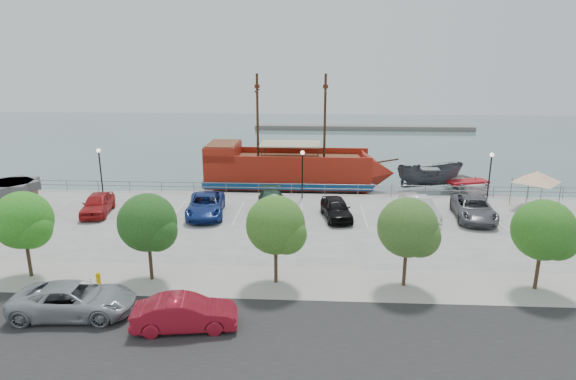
{
  "coord_description": "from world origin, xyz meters",
  "views": [
    {
      "loc": [
        1.02,
        -34.24,
        12.12
      ],
      "look_at": [
        -1.0,
        2.0,
        2.0
      ],
      "focal_mm": 30.0,
      "sensor_mm": 36.0,
      "label": 1
    }
  ],
  "objects": [
    {
      "name": "ground",
      "position": [
        0.0,
        0.0,
        -1.0
      ],
      "size": [
        160.0,
        160.0,
        0.0
      ],
      "primitive_type": "plane",
      "color": "#46615E"
    },
    {
      "name": "street",
      "position": [
        0.0,
        -16.0,
        0.01
      ],
      "size": [
        100.0,
        8.0,
        0.04
      ],
      "primitive_type": "cube",
      "color": "black",
      "rests_on": "land_slab"
    },
    {
      "name": "sidewalk",
      "position": [
        0.0,
        -10.0,
        0.01
      ],
      "size": [
        100.0,
        4.0,
        0.05
      ],
      "primitive_type": "cube",
      "color": "#9F9688",
      "rests_on": "land_slab"
    },
    {
      "name": "seawall_railing",
      "position": [
        0.0,
        7.8,
        0.53
      ],
      "size": [
        50.0,
        0.06,
        1.0
      ],
      "color": "slate",
      "rests_on": "land_slab"
    },
    {
      "name": "far_shore",
      "position": [
        10.0,
        55.0,
        -0.6
      ],
      "size": [
        40.0,
        3.0,
        0.8
      ],
      "primitive_type": "cube",
      "color": "slate",
      "rests_on": "ground"
    },
    {
      "name": "pirate_ship",
      "position": [
        -0.17,
        12.72,
        1.02
      ],
      "size": [
        19.14,
        5.46,
        12.05
      ],
      "rotation": [
        0.0,
        0.0,
        -0.01
      ],
      "color": "maroon",
      "rests_on": "ground"
    },
    {
      "name": "patrol_boat",
      "position": [
        12.63,
        13.42,
        0.29
      ],
      "size": [
        6.89,
        3.17,
        2.58
      ],
      "primitive_type": "imported",
      "rotation": [
        0.0,
        0.0,
        1.67
      ],
      "color": "#3E4247",
      "rests_on": "ground"
    },
    {
      "name": "speedboat",
      "position": [
        16.28,
        12.85,
        -0.31
      ],
      "size": [
        6.54,
        7.81,
        1.39
      ],
      "primitive_type": "imported",
      "rotation": [
        0.0,
        0.0,
        0.3
      ],
      "color": "silver",
      "rests_on": "ground"
    },
    {
      "name": "dock_west",
      "position": [
        -13.09,
        9.2,
        -0.78
      ],
      "size": [
        7.68,
        2.37,
        0.44
      ],
      "primitive_type": "cube",
      "rotation": [
        0.0,
        0.0,
        0.02
      ],
      "color": "gray",
      "rests_on": "ground"
    },
    {
      "name": "dock_mid",
      "position": [
        7.31,
        9.2,
        -0.78
      ],
      "size": [
        8.1,
        4.12,
        0.45
      ],
      "primitive_type": "cube",
      "rotation": [
        0.0,
        0.0,
        0.26
      ],
      "color": "slate",
      "rests_on": "ground"
    },
    {
      "name": "dock_east",
      "position": [
        16.54,
        9.2,
        -0.78
      ],
      "size": [
        7.92,
        4.14,
        0.44
      ],
      "primitive_type": "cube",
      "rotation": [
        0.0,
        0.0,
        0.27
      ],
      "color": "slate",
      "rests_on": "ground"
    },
    {
      "name": "shed",
      "position": [
        -22.61,
        0.57,
        1.45
      ],
      "size": [
        3.79,
        3.79,
        2.72
      ],
      "rotation": [
        0.0,
        0.0,
        0.16
      ],
      "color": "brown",
      "rests_on": "land_slab"
    },
    {
      "name": "canopy_tent",
      "position": [
        19.17,
        4.85,
        3.1
      ],
      "size": [
        4.59,
        4.59,
        3.56
      ],
      "rotation": [
        0.0,
        0.0,
        0.08
      ],
      "color": "slate",
      "rests_on": "land_slab"
    },
    {
      "name": "street_van",
      "position": [
        -10.45,
        -13.95,
        0.8
      ],
      "size": [
        5.92,
        3.03,
        1.6
      ],
      "primitive_type": "imported",
      "rotation": [
        0.0,
        0.0,
        1.64
      ],
      "color": "#969EA3",
      "rests_on": "street"
    },
    {
      "name": "street_sedan",
      "position": [
        -4.78,
        -14.88,
        0.78
      ],
      "size": [
        4.95,
        2.34,
        1.57
      ],
      "primitive_type": "imported",
      "rotation": [
        0.0,
        0.0,
        1.72
      ],
      "color": "maroon",
      "rests_on": "street"
    },
    {
      "name": "fire_hydrant",
      "position": [
        -10.7,
        -10.8,
        0.4
      ],
      "size": [
        0.26,
        0.26,
        0.74
      ],
      "rotation": [
        0.0,
        0.0,
        0.18
      ],
      "color": "#F1AD02",
      "rests_on": "sidewalk"
    },
    {
      "name": "lamp_post_left",
      "position": [
        -18.0,
        6.5,
        2.94
      ],
      "size": [
        0.36,
        0.36,
        4.28
      ],
      "color": "black",
      "rests_on": "land_slab"
    },
    {
      "name": "lamp_post_mid",
      "position": [
        0.0,
        6.5,
        2.94
      ],
      "size": [
        0.36,
        0.36,
        4.28
      ],
      "color": "black",
      "rests_on": "land_slab"
    },
    {
      "name": "lamp_post_right",
      "position": [
        16.0,
        6.5,
        2.94
      ],
      "size": [
        0.36,
        0.36,
        4.28
      ],
      "color": "black",
      "rests_on": "land_slab"
    },
    {
      "name": "tree_b",
      "position": [
        -14.85,
        -10.07,
        3.3
      ],
      "size": [
        3.3,
        3.2,
        5.0
      ],
      "color": "#473321",
      "rests_on": "sidewalk"
    },
    {
      "name": "tree_c",
      "position": [
        -7.85,
        -10.07,
        3.3
      ],
      "size": [
        3.3,
        3.2,
        5.0
      ],
      "color": "#473321",
      "rests_on": "sidewalk"
    },
    {
      "name": "tree_d",
      "position": [
        -0.85,
        -10.07,
        3.3
      ],
      "size": [
        3.3,
        3.2,
        5.0
      ],
      "color": "#473321",
      "rests_on": "sidewalk"
    },
    {
      "name": "tree_e",
      "position": [
        6.15,
        -10.07,
        3.3
      ],
      "size": [
        3.3,
        3.2,
        5.0
      ],
      "color": "#473321",
      "rests_on": "sidewalk"
    },
    {
      "name": "tree_f",
      "position": [
        13.15,
        -10.07,
        3.3
      ],
      "size": [
        3.3,
        3.2,
        5.0
      ],
      "color": "#473321",
      "rests_on": "sidewalk"
    },
    {
      "name": "parked_car_a",
      "position": [
        -16.11,
        1.29,
        0.83
      ],
      "size": [
        2.74,
        5.11,
        1.65
      ],
      "primitive_type": "imported",
      "rotation": [
        0.0,
        0.0,
        0.17
      ],
      "color": "#AA1B1C",
      "rests_on": "land_slab"
    },
    {
      "name": "parked_car_c",
      "position": [
        -7.45,
        1.44,
        0.83
      ],
      "size": [
        3.51,
        6.3,
        1.66
      ],
      "primitive_type": "imported",
      "rotation": [
        0.0,
        0.0,
        0.13
      ],
      "color": "navy",
      "rests_on": "land_slab"
    },
    {
      "name": "parked_car_d",
      "position": [
        -2.38,
        2.68,
        0.77
      ],
      "size": [
        2.75,
        5.54,
        1.55
      ],
      "primitive_type": "imported",
      "rotation": [
        0.0,
        0.0,
        0.11
      ],
      "color": "#22472F",
      "rests_on": "land_slab"
    },
    {
      "name": "parked_car_e",
      "position": [
        2.77,
        1.2,
        0.81
      ],
      "size": [
        2.7,
        5.01,
        1.62
      ],
      "primitive_type": "imported",
      "rotation": [
        0.0,
        0.0,
        0.17
      ],
      "color": "black",
      "rests_on": "land_slab"
    },
    {
      "name": "parked_car_f",
      "position": [
        9.15,
        1.54,
        0.83
      ],
      "size": [
        2.51,
        5.24,
        1.66
      ],
      "primitive_type": "imported",
      "rotation": [
        0.0,
        0.0,
        0.16
      ],
      "color": "silver",
      "rests_on": "land_slab"
    },
    {
      "name": "parked_car_g",
      "position": [
        13.33,
        1.72,
        0.83
      ],
      "size": [
        3.4,
        6.26,
        1.67
      ],
      "primitive_type": "imported",
      "rotation": [
        0.0,
        0.0,
        -0.11
      ],
      "color": "#57575D",
      "rests_on": "land_slab"
    }
  ]
}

